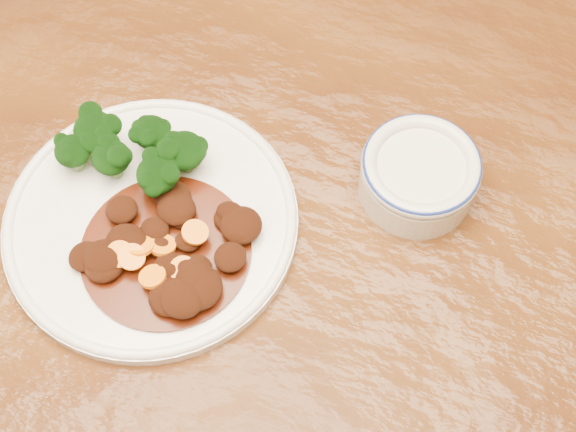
% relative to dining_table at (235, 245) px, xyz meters
% --- Properties ---
extents(ground, '(4.00, 4.00, 0.00)m').
position_rel_dining_table_xyz_m(ground, '(0.00, 0.00, -0.67)').
color(ground, '#482212').
rests_on(ground, ground).
extents(dining_table, '(1.55, 0.99, 0.75)m').
position_rel_dining_table_xyz_m(dining_table, '(0.00, 0.00, 0.00)').
color(dining_table, '#5B3310').
rests_on(dining_table, ground).
extents(dinner_plate, '(0.28, 0.28, 0.02)m').
position_rel_dining_table_xyz_m(dinner_plate, '(-0.06, -0.05, 0.09)').
color(dinner_plate, white).
rests_on(dinner_plate, dining_table).
extents(broccoli_florets, '(0.13, 0.08, 0.05)m').
position_rel_dining_table_xyz_m(broccoli_florets, '(-0.10, 0.00, 0.12)').
color(broccoli_florets, '#69994F').
rests_on(broccoli_florets, dinner_plate).
extents(mince_stew, '(0.16, 0.16, 0.03)m').
position_rel_dining_table_xyz_m(mince_stew, '(-0.02, -0.07, 0.10)').
color(mince_stew, '#451607').
rests_on(mince_stew, dinner_plate).
extents(dip_bowl, '(0.11, 0.11, 0.05)m').
position_rel_dining_table_xyz_m(dip_bowl, '(0.16, 0.09, 0.11)').
color(dip_bowl, beige).
rests_on(dip_bowl, dining_table).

